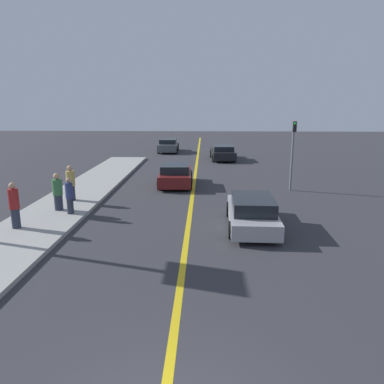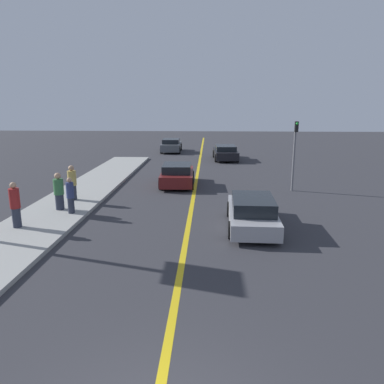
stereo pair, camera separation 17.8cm
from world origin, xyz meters
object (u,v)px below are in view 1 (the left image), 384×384
car_far_distant (223,152)px  car_parked_left_lot (168,145)px  car_near_right_lane (252,212)px  pedestrian_by_sign (71,183)px  pedestrian_mid_group (69,196)px  pedestrian_far_standing (58,192)px  pedestrian_near_curb (14,206)px  traffic_light (293,148)px  car_ahead_center (176,175)px

car_far_distant → car_parked_left_lot: bearing=133.0°
car_near_right_lane → car_far_distant: car_near_right_lane is taller
pedestrian_by_sign → car_parked_left_lot: bearing=81.7°
pedestrian_mid_group → pedestrian_far_standing: 0.90m
pedestrian_near_curb → traffic_light: (11.90, 7.20, 1.32)m
car_ahead_center → car_far_distant: bearing=70.7°
car_near_right_lane → car_parked_left_lot: 23.51m
pedestrian_by_sign → pedestrian_near_curb: bearing=-99.1°
car_ahead_center → pedestrian_near_curb: (-5.41, -8.39, 0.41)m
car_near_right_lane → pedestrian_near_curb: size_ratio=2.53×
car_near_right_lane → pedestrian_near_curb: (-8.98, -0.82, 0.42)m
pedestrian_near_curb → pedestrian_mid_group: bearing=54.0°
car_ahead_center → car_parked_left_lot: car_parked_left_lot is taller
car_far_distant → pedestrian_far_standing: 18.11m
car_near_right_lane → car_ahead_center: size_ratio=1.11×
car_ahead_center → pedestrian_near_curb: pedestrian_near_curb is taller
car_near_right_lane → car_parked_left_lot: bearing=105.1°
car_far_distant → traffic_light: (3.24, -11.52, 1.74)m
pedestrian_far_standing → pedestrian_by_sign: bearing=90.6°
pedestrian_near_curb → pedestrian_by_sign: bearing=80.9°
car_near_right_lane → pedestrian_near_curb: 9.03m
car_parked_left_lot → pedestrian_far_standing: pedestrian_far_standing is taller
pedestrian_far_standing → pedestrian_by_sign: (-0.02, 1.70, 0.03)m
car_far_distant → pedestrian_by_sign: pedestrian_by_sign is taller
car_far_distant → pedestrian_by_sign: size_ratio=2.60×
car_near_right_lane → pedestrian_mid_group: (-7.59, 1.10, 0.33)m
car_near_right_lane → traffic_light: 7.23m
car_parked_left_lot → pedestrian_far_standing: (-2.84, -21.22, 0.32)m
car_ahead_center → car_parked_left_lot: (-1.89, 15.30, 0.02)m
car_ahead_center → pedestrian_far_standing: (-4.72, -5.92, 0.34)m
car_ahead_center → pedestrian_mid_group: pedestrian_mid_group is taller
car_ahead_center → pedestrian_near_curb: size_ratio=2.29×
pedestrian_far_standing → pedestrian_by_sign: 1.70m
car_near_right_lane → car_far_distant: 17.90m
pedestrian_mid_group → traffic_light: 11.84m
car_parked_left_lot → pedestrian_mid_group: 21.87m
car_parked_left_lot → pedestrian_far_standing: 21.41m
pedestrian_far_standing → car_near_right_lane: bearing=-11.2°
traffic_light → pedestrian_near_curb: bearing=-148.8°
traffic_light → pedestrian_far_standing: bearing=-157.1°
car_parked_left_lot → pedestrian_mid_group: (-2.12, -21.77, 0.29)m
car_far_distant → traffic_light: bearing=-77.3°
pedestrian_mid_group → traffic_light: (10.50, 5.28, 1.42)m
pedestrian_by_sign → traffic_light: 11.72m
pedestrian_near_curb → pedestrian_mid_group: size_ratio=1.13×
car_parked_left_lot → pedestrian_near_curb: pedestrian_near_curb is taller
car_near_right_lane → car_parked_left_lot: size_ratio=1.06×
pedestrian_by_sign → pedestrian_far_standing: bearing=-89.4°
car_far_distant → pedestrian_mid_group: size_ratio=2.84×
car_near_right_lane → pedestrian_by_sign: size_ratio=2.62×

